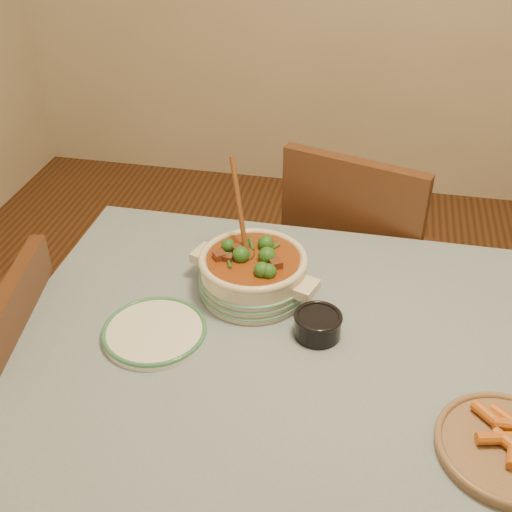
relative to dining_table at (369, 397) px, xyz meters
The scene contains 7 objects.
dining_table is the anchor object (origin of this frame).
stew_casserole 0.41m from the dining_table, 146.08° to the left, with size 0.34×0.33×0.32m.
white_plate 0.51m from the dining_table, behind, with size 0.31×0.31×0.02m.
condiment_bowl 0.20m from the dining_table, 148.10° to the left, with size 0.14×0.14×0.06m.
fried_plate 0.33m from the dining_table, 34.39° to the right, with size 0.31×0.31×0.05m.
chair_far 0.75m from the dining_table, 95.38° to the left, with size 0.55×0.55×0.94m.
chair_left 0.95m from the dining_table, behind, with size 0.47×0.47×0.87m.
Camera 1 is at (-0.05, -1.04, 1.75)m, focal length 45.00 mm.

